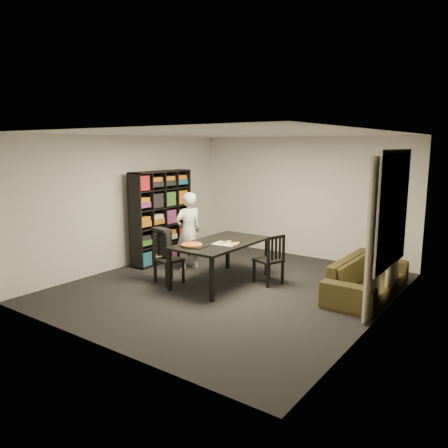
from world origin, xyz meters
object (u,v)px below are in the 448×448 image
Objects in this scene: bookshelf at (162,217)px; person at (188,232)px; chair_right at (272,256)px; sofa at (368,277)px; pepperoni_pizza at (192,245)px; baking_tray at (194,246)px; dining_table at (221,246)px; chair_left at (166,254)px.

bookshelf is 0.94m from person.
sofa is (1.54, 0.43, -0.21)m from chair_right.
sofa is (2.52, 1.42, -0.47)m from pepperoni_pizza.
baking_tray reaches higher than sofa.
dining_table is 0.99m from chair_left.
dining_table is 4.48× the size of baking_tray.
sofa is at bearing -54.70° from chair_left.
pepperoni_pizza reaches higher than dining_table.
person is at bearing 135.14° from baking_tray.
bookshelf is at bearing 148.30° from pepperoni_pizza.
person is 3.83× the size of baking_tray.
bookshelf is 4.75× the size of baking_tray.
chair_right is 1.42m from pepperoni_pizza.
person is (-0.99, 0.29, 0.09)m from dining_table.
dining_table is at bearing 72.99° from baking_tray.
dining_table is 0.59m from pepperoni_pizza.
dining_table is 0.91m from chair_right.
chair_right reaches higher than dining_table.
bookshelf is 2.71m from chair_right.
dining_table is at bearing 70.21° from pepperoni_pizza.
chair_left is at bearing 176.54° from pepperoni_pizza.
pepperoni_pizza reaches higher than baking_tray.
chair_right is at bearing -1.06° from bookshelf.
dining_table reaches higher than sofa.
baking_tray is 2.89m from sofa.
dining_table is at bearing 110.56° from sofa.
bookshelf is 1.99m from pepperoni_pizza.
sofa is at bearing 123.31° from chair_right.
bookshelf is at bearing 149.38° from baking_tray.
pepperoni_pizza is (-0.20, -0.55, 0.09)m from dining_table.
pepperoni_pizza is at bearing -31.70° from bookshelf.
baking_tray is (0.83, -0.82, -0.01)m from person.
bookshelf is 2.02m from baking_tray.
pepperoni_pizza is at bearing 119.44° from sofa.
person is 0.74× the size of sofa.
baking_tray is (0.67, -0.02, 0.25)m from chair_left.
baking_tray is 0.19× the size of sofa.
baking_tray is at bearing -26.26° from chair_right.
baking_tray is 0.05m from pepperoni_pizza.
chair_left is 0.58× the size of person.
bookshelf reaches higher than chair_left.
dining_table is at bearing -46.68° from chair_left.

